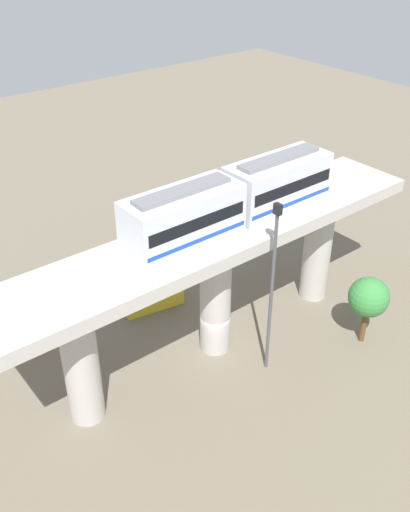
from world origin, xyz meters
name	(u,v)px	position (x,y,z in m)	size (l,w,h in m)	color
ground_plane	(215,346)	(0.00, 0.00, 0.00)	(120.00, 120.00, 0.00)	#706654
viaduct	(216,263)	(0.00, 0.00, 6.35)	(5.20, 28.00, 8.53)	#B7B2AA
train	(233,200)	(0.00, 1.19, 10.07)	(2.64, 13.55, 3.24)	silver
parked_car_yellow	(152,296)	(-6.13, -0.66, 0.74)	(2.52, 4.45, 1.76)	yellow
parked_car_white	(196,220)	(-12.97, 8.56, 0.74)	(2.33, 4.40, 1.76)	white
parked_car_orange	(31,326)	(-8.32, -8.65, 0.74)	(2.20, 4.35, 1.76)	orange
tree_near_viaduct	(369,298)	(5.45, 7.81, 3.39)	(2.55, 2.55, 4.71)	brown
signal_post	(272,285)	(3.40, 1.27, 6.10)	(0.44, 0.28, 11.13)	#4C4C51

